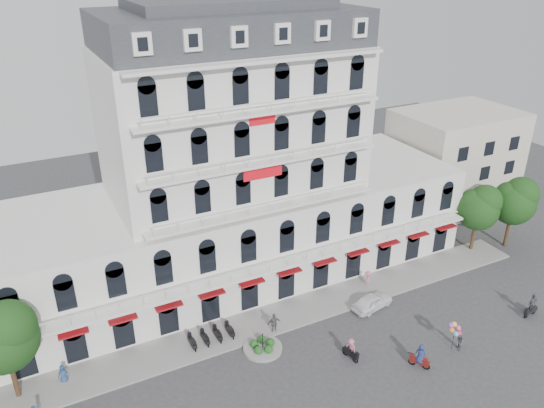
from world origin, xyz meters
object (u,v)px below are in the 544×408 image
Objects in this scene: rider_center at (351,349)px; balloon_vendor at (457,336)px; rider_east at (420,356)px; parked_car at (372,301)px; rider_northeast at (532,305)px.

rider_center is 8.74m from balloon_vendor.
rider_center is at bearing 17.51° from rider_east.
balloon_vendor is (8.22, -2.96, 0.34)m from rider_center.
rider_northeast reaches higher than parked_car.
rider_northeast is at bearing -132.50° from parked_car.
balloon_vendor is at bearing -3.57° from rider_northeast.
rider_northeast is at bearing 69.21° from rider_center.
parked_car is 1.78× the size of rider_northeast.
rider_northeast is 17.50m from rider_center.
balloon_vendor is at bearing -122.09° from rider_east.
rider_northeast reaches higher than rider_center.
balloon_vendor is (2.68, -7.55, 0.63)m from parked_car.
balloon_vendor is at bearing 58.30° from rider_center.
rider_east is 5.31m from rider_center.
rider_east is 1.13× the size of rider_center.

